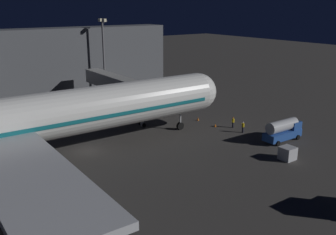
# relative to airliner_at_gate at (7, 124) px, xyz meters

# --- Properties ---
(ground_plane) EXTENTS (320.00, 320.00, 0.00)m
(ground_plane) POSITION_rel_airliner_at_gate_xyz_m (0.00, -9.76, -5.58)
(ground_plane) COLOR #383533
(airliner_at_gate) EXTENTS (52.18, 64.59, 18.75)m
(airliner_at_gate) POSITION_rel_airliner_at_gate_xyz_m (0.00, 0.00, 0.00)
(airliner_at_gate) COLOR silver
(airliner_at_gate) RESTS_ON ground_plane
(jet_bridge) EXTENTS (21.56, 3.40, 7.23)m
(jet_bridge) POSITION_rel_airliner_at_gate_xyz_m (11.60, -21.70, 0.12)
(jet_bridge) COLOR #9E9E99
(jet_bridge) RESTS_ON ground_plane
(apron_floodlight_mast) EXTENTS (2.90, 0.50, 16.44)m
(apron_floodlight_mast) POSITION_rel_airliner_at_gate_xyz_m (25.50, -25.25, 4.06)
(apron_floodlight_mast) COLOR #59595E
(apron_floodlight_mast) RESTS_ON ground_plane
(fuel_tanker) EXTENTS (2.46, 6.39, 3.15)m
(fuel_tanker) POSITION_rel_airliner_at_gate_xyz_m (-12.65, -34.89, -3.93)
(fuel_tanker) COLOR #234C9E
(fuel_tanker) RESTS_ON ground_plane
(baggage_container_mid_row) EXTENTS (1.74, 1.81, 1.68)m
(baggage_container_mid_row) POSITION_rel_airliner_at_gate_xyz_m (-17.64, -29.48, -4.74)
(baggage_container_mid_row) COLOR #B7BABF
(baggage_container_mid_row) RESTS_ON ground_plane
(ground_crew_by_belt_loader) EXTENTS (0.40, 0.40, 1.76)m
(ground_crew_by_belt_loader) POSITION_rel_airliner_at_gate_xyz_m (-4.13, -33.19, -4.61)
(ground_crew_by_belt_loader) COLOR black
(ground_crew_by_belt_loader) RESTS_ON ground_plane
(ground_crew_under_port_wing) EXTENTS (0.40, 0.40, 1.76)m
(ground_crew_under_port_wing) POSITION_rel_airliner_at_gate_xyz_m (-6.81, -32.66, -4.61)
(ground_crew_under_port_wing) COLOR black
(ground_crew_under_port_wing) RESTS_ON ground_plane
(traffic_cone_nose_port) EXTENTS (0.36, 0.36, 0.55)m
(traffic_cone_nose_port) POSITION_rel_airliner_at_gate_xyz_m (-2.20, -31.14, -5.30)
(traffic_cone_nose_port) COLOR orange
(traffic_cone_nose_port) RESTS_ON ground_plane
(traffic_cone_nose_starboard) EXTENTS (0.36, 0.36, 0.55)m
(traffic_cone_nose_starboard) POSITION_rel_airliner_at_gate_xyz_m (2.20, -31.14, -5.30)
(traffic_cone_nose_starboard) COLOR orange
(traffic_cone_nose_starboard) RESTS_ON ground_plane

